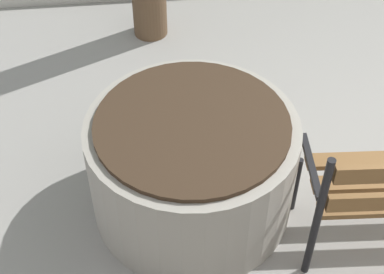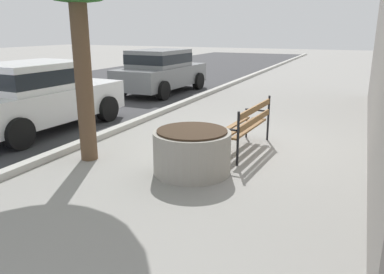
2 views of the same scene
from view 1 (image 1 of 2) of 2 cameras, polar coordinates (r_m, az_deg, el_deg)
The scene contains 1 object.
concrete_planter at distance 3.55m, azimuth 0.00°, elevation -2.80°, with size 1.26×1.26×0.72m.
Camera 1 is at (-1.97, -2.10, 2.97)m, focal length 54.32 mm.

